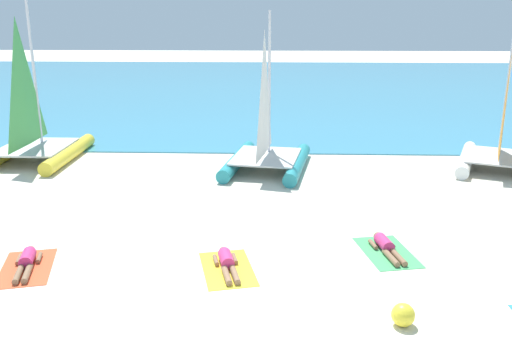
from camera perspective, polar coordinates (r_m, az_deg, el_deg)
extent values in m
plane|color=beige|center=(20.57, 0.48, 0.49)|extent=(120.00, 120.00, 0.00)
cube|color=teal|center=(41.89, 1.33, 8.67)|extent=(120.00, 40.00, 0.05)
cylinder|color=teal|center=(20.34, -1.99, 1.01)|extent=(1.15, 4.32, 0.49)
cylinder|color=teal|center=(19.97, 4.32, 0.69)|extent=(1.15, 4.32, 0.49)
cube|color=silver|center=(19.86, 1.04, 1.47)|extent=(2.65, 3.06, 0.06)
cylinder|color=silver|center=(19.96, 1.39, 8.94)|extent=(0.10, 0.10, 5.11)
pyramid|color=white|center=(19.00, 0.87, 8.09)|extent=(0.41, 2.23, 4.29)
cylinder|color=white|center=(22.04, 20.97, 1.10)|extent=(2.00, 4.03, 0.47)
cube|color=silver|center=(21.76, 23.85, 1.33)|extent=(3.01, 3.28, 0.06)
cylinder|color=silver|center=(21.91, 24.61, 7.87)|extent=(0.10, 0.10, 4.95)
pyramid|color=orange|center=(20.96, 24.55, 7.15)|extent=(0.87, 2.04, 4.15)
cylinder|color=yellow|center=(23.48, -24.36, 1.68)|extent=(0.53, 4.63, 0.53)
cylinder|color=yellow|center=(22.51, -18.83, 1.69)|extent=(0.53, 4.63, 0.53)
cube|color=silver|center=(22.70, -21.95, 2.27)|extent=(2.42, 2.96, 0.07)
cylinder|color=silver|center=(22.86, -22.02, 9.31)|extent=(0.11, 0.11, 5.51)
pyramid|color=#4CA54C|center=(21.89, -23.10, 8.49)|extent=(0.07, 2.42, 4.63)
cube|color=#EA5933|center=(13.65, -22.68, -9.30)|extent=(1.54, 2.12, 0.01)
cylinder|color=#D83372|center=(13.77, -22.62, -8.36)|extent=(0.45, 0.68, 0.30)
sphere|color=#8C6647|center=(14.14, -22.35, -7.68)|extent=(0.22, 0.22, 0.22)
cylinder|color=#8C6647|center=(13.24, -23.42, -9.84)|extent=(0.33, 0.79, 0.14)
cylinder|color=#8C6647|center=(13.20, -22.65, -9.82)|extent=(0.33, 0.79, 0.14)
cylinder|color=#8C6647|center=(13.98, -23.37, -8.46)|extent=(0.21, 0.46, 0.10)
cylinder|color=#8C6647|center=(13.90, -21.57, -8.40)|extent=(0.21, 0.46, 0.10)
cube|color=yellow|center=(12.60, -2.97, -10.14)|extent=(1.52, 2.11, 0.01)
cylinder|color=#D83372|center=(12.71, -3.12, -9.12)|extent=(0.44, 0.67, 0.30)
sphere|color=#8C6647|center=(13.08, -3.39, -8.36)|extent=(0.22, 0.22, 0.22)
cylinder|color=#8C6647|center=(12.16, -3.07, -10.79)|extent=(0.32, 0.79, 0.14)
cylinder|color=#8C6647|center=(12.18, -2.22, -10.72)|extent=(0.32, 0.79, 0.14)
cylinder|color=#8C6647|center=(12.86, -4.20, -9.26)|extent=(0.20, 0.46, 0.10)
cylinder|color=#8C6647|center=(12.92, -2.24, -9.11)|extent=(0.20, 0.46, 0.10)
cube|color=#4CB266|center=(13.74, 13.42, -8.25)|extent=(1.45, 2.08, 0.01)
cylinder|color=#D83372|center=(13.85, 13.15, -7.33)|extent=(0.42, 0.67, 0.30)
sphere|color=#8C6647|center=(14.19, 12.54, -6.68)|extent=(0.22, 0.22, 0.22)
cylinder|color=#8C6647|center=(13.30, 13.82, -8.77)|extent=(0.29, 0.79, 0.14)
cylinder|color=#8C6647|center=(13.37, 14.54, -8.69)|extent=(0.29, 0.79, 0.14)
cylinder|color=#8C6647|center=(13.94, 12.04, -7.50)|extent=(0.19, 0.46, 0.10)
cylinder|color=#8C6647|center=(14.09, 13.73, -7.33)|extent=(0.19, 0.46, 0.10)
sphere|color=yellow|center=(10.81, 15.01, -14.26)|extent=(0.44, 0.44, 0.44)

